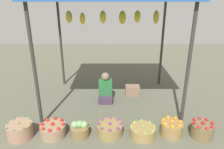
% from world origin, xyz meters
% --- Properties ---
extents(ground_plane, '(14.00, 14.00, 0.00)m').
position_xyz_m(ground_plane, '(0.00, 0.00, 0.00)').
color(ground_plane, '#5B5A47').
extents(market_stall_structure, '(3.30, 2.52, 2.54)m').
position_xyz_m(market_stall_structure, '(0.01, 0.02, 2.33)').
color(market_stall_structure, '#38332D').
rests_on(market_stall_structure, ground).
extents(vendor_person, '(0.36, 0.44, 0.78)m').
position_xyz_m(vendor_person, '(-0.15, -0.03, 0.30)').
color(vendor_person, '#433144').
rests_on(vendor_person, ground).
extents(basket_green_chilies, '(0.49, 0.49, 0.33)m').
position_xyz_m(basket_green_chilies, '(-1.77, -1.54, 0.15)').
color(basket_green_chilies, '#A0785C').
rests_on(basket_green_chilies, ground).
extents(basket_red_tomatoes, '(0.49, 0.49, 0.30)m').
position_xyz_m(basket_red_tomatoes, '(-1.14, -1.50, 0.13)').
color(basket_red_tomatoes, '#957B5B').
rests_on(basket_red_tomatoes, ground).
extents(basket_cabbages, '(0.36, 0.36, 0.35)m').
position_xyz_m(basket_cabbages, '(-0.62, -1.52, 0.15)').
color(basket_cabbages, olive).
rests_on(basket_cabbages, ground).
extents(basket_purple_onions, '(0.52, 0.52, 0.27)m').
position_xyz_m(basket_purple_onions, '(-0.03, -1.45, 0.11)').
color(basket_purple_onions, olive).
rests_on(basket_purple_onions, ground).
extents(basket_limes, '(0.50, 0.50, 0.24)m').
position_xyz_m(basket_limes, '(0.62, -1.53, 0.10)').
color(basket_limes, olive).
rests_on(basket_limes, ground).
extents(basket_oranges, '(0.43, 0.43, 0.34)m').
position_xyz_m(basket_oranges, '(1.19, -1.48, 0.14)').
color(basket_oranges, olive).
rests_on(basket_oranges, ground).
extents(basket_red_apples, '(0.43, 0.43, 0.34)m').
position_xyz_m(basket_red_apples, '(1.77, -1.53, 0.15)').
color(basket_red_apples, brown).
rests_on(basket_red_apples, ground).
extents(wooden_crate_near_vendor, '(0.39, 0.26, 0.27)m').
position_xyz_m(wooden_crate_near_vendor, '(0.58, 0.31, 0.14)').
color(wooden_crate_near_vendor, '#886950').
rests_on(wooden_crate_near_vendor, ground).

